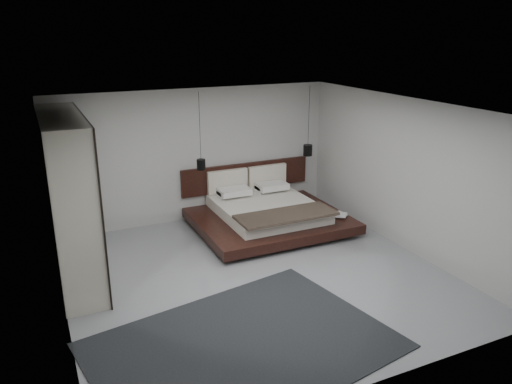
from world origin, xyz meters
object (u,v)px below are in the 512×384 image
lattice_screen (48,184)px  rug (243,345)px  pendant_left (201,164)px  bed (267,213)px  pendant_right (308,150)px  wardrobe (69,199)px

lattice_screen → rug: size_ratio=0.69×
lattice_screen → pendant_left: size_ratio=1.68×
bed → rug: bed is taller
lattice_screen → bed: lattice_screen is taller
lattice_screen → pendant_left: (2.85, -0.06, 0.06)m
lattice_screen → pendant_right: size_ratio=1.72×
pendant_right → wardrobe: 5.18m
pendant_left → pendant_right: same height
bed → pendant_right: 1.73m
rug → wardrobe: bearing=120.0°
pendant_left → rug: pendant_left is taller
bed → pendant_left: size_ratio=1.94×
pendant_right → bed: bearing=-158.2°
rug → lattice_screen: bearing=115.5°
pendant_right → wardrobe: size_ratio=0.55×
bed → pendant_left: pendant_left is taller
bed → wardrobe: size_ratio=1.09×
lattice_screen → wardrobe: wardrobe is taller
wardrobe → lattice_screen: bearing=102.2°
bed → wardrobe: (-3.83, -0.61, 1.05)m
pendant_left → pendant_right: size_ratio=1.02×
lattice_screen → pendant_right: 5.31m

